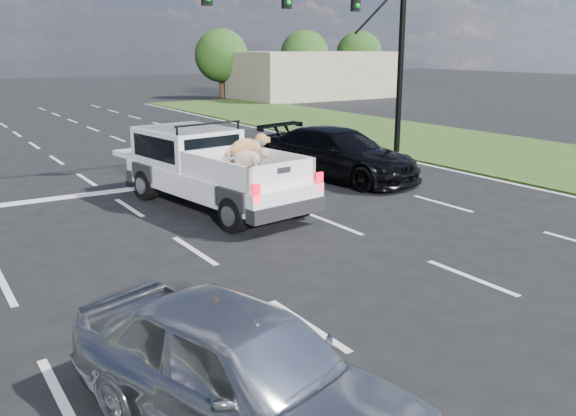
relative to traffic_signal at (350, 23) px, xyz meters
The scene contains 11 objects.
ground 13.58m from the traffic_signal, 124.43° to the right, with size 160.00×160.00×0.00m, color black.
road_markings 9.46m from the traffic_signal, 151.33° to the right, with size 17.75×60.00×0.01m.
grass_shoulder_right 8.72m from the traffic_signal, 37.77° to the right, with size 8.00×60.00×0.06m, color #214314.
traffic_signal is the anchor object (origin of this frame).
building_right 27.93m from the traffic_signal, 57.79° to the left, with size 12.00×7.00×3.60m, color tan.
tree_far_d 28.91m from the traffic_signal, 72.25° to the left, with size 4.20×4.20×5.40m.
tree_far_e 32.26m from the traffic_signal, 58.57° to the left, with size 4.20×4.20×5.40m.
tree_far_f 35.76m from the traffic_signal, 50.34° to the left, with size 4.20×4.20×5.40m.
pickup_truck 8.74m from the traffic_signal, 154.00° to the right, with size 2.83×5.92×2.13m.
silver_sedan 16.94m from the traffic_signal, 131.84° to the right, with size 1.71×4.26×1.45m, color #ABAEB3.
black_coupe 5.24m from the traffic_signal, 132.86° to the right, with size 2.18×5.36×1.56m, color black.
Camera 1 is at (-6.41, -6.73, 3.94)m, focal length 38.00 mm.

